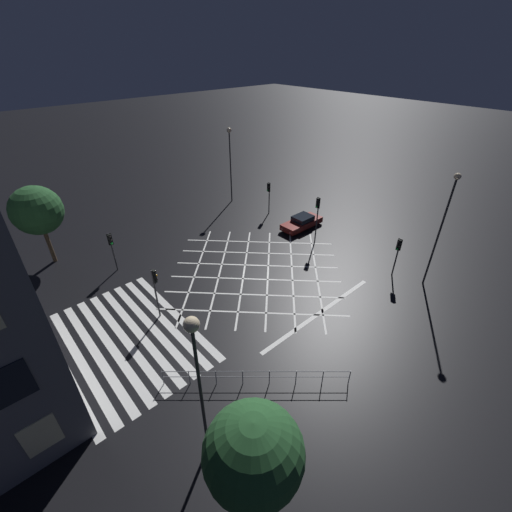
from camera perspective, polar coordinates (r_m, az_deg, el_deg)
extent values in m
plane|color=black|center=(27.95, 0.00, -2.68)|extent=(200.00, 200.00, 0.00)
cube|color=silver|center=(24.65, -13.38, -9.33)|extent=(11.05, 0.50, 0.01)
cube|color=silver|center=(24.39, -15.22, -10.20)|extent=(11.05, 0.50, 0.01)
cube|color=silver|center=(24.15, -17.10, -11.08)|extent=(11.05, 0.50, 0.01)
cube|color=silver|center=(23.95, -19.04, -11.96)|extent=(11.05, 0.50, 0.01)
cube|color=silver|center=(23.78, -21.01, -12.84)|extent=(11.05, 0.50, 0.01)
cube|color=silver|center=(23.64, -23.03, -13.71)|extent=(11.05, 0.50, 0.01)
cube|color=silver|center=(23.54, -25.08, -14.58)|extent=(11.05, 0.50, 0.01)
cube|color=silver|center=(23.46, -27.17, -15.44)|extent=(11.05, 0.50, 0.01)
cube|color=silver|center=(23.43, -29.28, -16.28)|extent=(11.05, 0.50, 0.01)
cube|color=silver|center=(24.10, -0.66, -9.39)|extent=(9.65, 9.65, 0.01)
cube|color=silver|center=(28.60, -9.88, -2.32)|extent=(9.65, 9.65, 0.01)
cube|color=silver|center=(25.60, -0.37, -6.46)|extent=(9.65, 9.65, 0.01)
cube|color=silver|center=(28.24, -5.99, -2.47)|extent=(9.65, 9.65, 0.01)
cube|color=silver|center=(27.15, -0.12, -3.86)|extent=(9.65, 9.65, 0.01)
cube|color=silver|center=(28.01, -2.01, -2.61)|extent=(9.65, 9.65, 0.01)
cube|color=silver|center=(28.76, 0.11, -1.55)|extent=(9.65, 9.65, 0.01)
cube|color=silver|center=(27.92, 2.02, -2.74)|extent=(9.65, 9.65, 0.01)
cube|color=silver|center=(30.40, 0.31, 0.51)|extent=(9.65, 9.65, 0.01)
cube|color=silver|center=(27.97, 6.05, -2.85)|extent=(9.65, 9.65, 0.01)
cube|color=silver|center=(32.09, 0.49, 2.36)|extent=(9.65, 9.65, 0.01)
cube|color=silver|center=(28.15, 10.04, -2.96)|extent=(9.65, 9.65, 0.01)
cube|color=silver|center=(24.47, 10.56, -9.30)|extent=(0.30, 11.05, 0.01)
cube|color=beige|center=(18.55, -32.19, -24.02)|extent=(0.06, 1.40, 1.80)
cube|color=black|center=(16.17, -35.72, -17.01)|extent=(0.06, 1.40, 1.80)
cylinder|color=#2D2D30|center=(37.00, 2.21, 9.61)|extent=(0.11, 0.11, 3.50)
cube|color=black|center=(36.45, 2.09, 11.37)|extent=(0.28, 0.16, 0.90)
sphere|color=black|center=(36.27, 1.97, 11.77)|extent=(0.18, 0.18, 0.18)
sphere|color=black|center=(36.38, 1.96, 11.33)|extent=(0.18, 0.18, 0.18)
sphere|color=green|center=(36.49, 1.95, 10.89)|extent=(0.18, 0.18, 0.18)
cube|color=black|center=(36.51, 2.19, 11.40)|extent=(0.36, 0.02, 0.98)
cylinder|color=#2D2D30|center=(23.58, -16.34, -6.11)|extent=(0.11, 0.11, 3.77)
cube|color=black|center=(22.81, -16.57, -3.24)|extent=(0.28, 0.16, 0.90)
sphere|color=black|center=(22.68, -16.44, -2.52)|extent=(0.18, 0.18, 0.18)
sphere|color=orange|center=(22.85, -16.33, -3.14)|extent=(0.18, 0.18, 0.18)
sphere|color=black|center=(23.02, -16.21, -3.75)|extent=(0.18, 0.18, 0.18)
cube|color=black|center=(22.79, -16.77, -3.33)|extent=(0.36, 0.02, 0.98)
cylinder|color=#2D2D30|center=(28.88, 22.34, -0.19)|extent=(0.11, 0.11, 3.33)
cube|color=black|center=(28.21, 22.70, 1.71)|extent=(0.28, 0.16, 0.90)
sphere|color=black|center=(27.98, 22.72, 2.16)|extent=(0.18, 0.18, 0.18)
sphere|color=black|center=(28.12, 22.59, 1.63)|extent=(0.18, 0.18, 0.18)
sphere|color=green|center=(28.26, 22.46, 1.11)|extent=(0.18, 0.18, 0.18)
cube|color=black|center=(28.28, 22.78, 1.77)|extent=(0.36, 0.02, 0.98)
cylinder|color=#2D2D30|center=(29.58, -22.72, 0.60)|extent=(0.11, 0.11, 3.41)
cube|color=black|center=(28.90, -23.11, 2.52)|extent=(0.16, 0.28, 0.90)
sphere|color=black|center=(28.67, -23.16, 2.96)|extent=(0.18, 0.18, 0.18)
sphere|color=black|center=(28.80, -23.03, 2.44)|extent=(0.18, 0.18, 0.18)
sphere|color=green|center=(28.94, -22.91, 1.93)|extent=(0.18, 0.18, 0.18)
cube|color=black|center=(28.98, -23.18, 2.59)|extent=(0.02, 0.36, 0.98)
cylinder|color=#2D2D30|center=(31.49, 10.10, 5.83)|extent=(0.11, 0.11, 4.48)
cube|color=black|center=(30.66, 10.25, 8.67)|extent=(0.28, 0.16, 0.90)
sphere|color=black|center=(30.46, 10.17, 9.13)|extent=(0.18, 0.18, 0.18)
sphere|color=black|center=(30.58, 10.12, 8.62)|extent=(0.18, 0.18, 0.18)
sphere|color=green|center=(30.70, 10.07, 8.11)|extent=(0.18, 0.18, 0.18)
cube|color=black|center=(30.73, 10.36, 8.71)|extent=(0.36, 0.02, 0.98)
cylinder|color=#2D2D30|center=(15.17, -9.11, -22.13)|extent=(0.14, 0.14, 7.59)
sphere|color=#F9E0B2|center=(12.19, -10.72, -11.16)|extent=(0.59, 0.59, 0.59)
cylinder|color=#2D2D30|center=(39.49, -4.26, 14.40)|extent=(0.14, 0.14, 7.84)
sphere|color=#F9E0B2|center=(38.44, -4.51, 20.19)|extent=(0.53, 0.53, 0.53)
cylinder|color=#2D2D30|center=(27.67, 28.09, 3.01)|extent=(0.14, 0.14, 8.46)
sphere|color=#F9E0B2|center=(26.10, 30.56, 11.36)|extent=(0.45, 0.45, 0.45)
cylinder|color=brown|center=(33.26, -31.19, 1.66)|extent=(0.32, 0.32, 3.28)
sphere|color=#235128|center=(32.04, -32.73, 6.42)|extent=(3.88, 3.88, 3.88)
cylinder|color=brown|center=(15.59, -0.38, -35.06)|extent=(0.35, 0.35, 3.31)
sphere|color=#235128|center=(12.92, -0.43, -30.05)|extent=(3.42, 3.42, 3.42)
cube|color=maroon|center=(34.70, 7.62, 5.43)|extent=(1.74, 4.52, 0.57)
cube|color=black|center=(34.55, 7.81, 6.26)|extent=(1.53, 1.90, 0.48)
sphere|color=white|center=(32.93, 5.75, 3.87)|extent=(0.16, 0.16, 0.16)
sphere|color=white|center=(33.58, 4.41, 4.54)|extent=(0.16, 0.16, 0.16)
cylinder|color=black|center=(33.39, 6.96, 4.05)|extent=(0.20, 0.68, 0.68)
cylinder|color=black|center=(34.27, 5.10, 4.95)|extent=(0.20, 0.68, 0.68)
cylinder|color=black|center=(35.34, 10.03, 5.45)|extent=(0.20, 0.68, 0.68)
cylinder|color=black|center=(36.17, 8.20, 6.28)|extent=(0.20, 0.68, 0.68)
cylinder|color=gray|center=(20.36, -15.30, -18.95)|extent=(0.05, 0.05, 1.05)
cylinder|color=gray|center=(20.05, -11.06, -19.25)|extent=(0.05, 0.05, 1.05)
cylinder|color=gray|center=(19.83, -6.69, -19.47)|extent=(0.05, 0.05, 1.05)
cylinder|color=gray|center=(19.73, -2.24, -19.58)|extent=(0.05, 0.05, 1.05)
cylinder|color=gray|center=(19.73, 2.24, -19.58)|extent=(0.05, 0.05, 1.05)
cylinder|color=gray|center=(19.83, 6.69, -19.47)|extent=(0.05, 0.05, 1.05)
cylinder|color=gray|center=(20.05, 11.06, -19.25)|extent=(0.05, 0.05, 1.05)
cylinder|color=gray|center=(20.36, 15.30, -18.95)|extent=(0.05, 0.05, 1.05)
cylinder|color=gray|center=(19.33, 0.00, -18.70)|extent=(6.80, 7.60, 0.04)
cylinder|color=gray|center=(19.67, 0.00, -19.50)|extent=(6.80, 7.60, 0.04)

